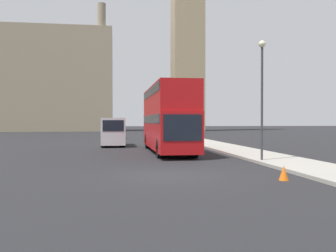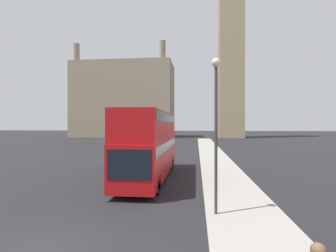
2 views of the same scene
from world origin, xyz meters
name	(u,v)px [view 2 (image 2 of 2)]	position (x,y,z in m)	size (l,w,h in m)	color
clock_tower	(231,11)	(14.27, 68.28, 35.63)	(7.23, 7.40, 69.51)	tan
building_block_distant	(125,100)	(-17.17, 71.27, 11.07)	(29.28, 14.53, 26.91)	gray
red_double_decker_bus	(150,142)	(1.50, 10.75, 2.52)	(2.45, 11.38, 4.51)	#B71114
white_van	(125,149)	(-2.24, 17.90, 1.30)	(2.00, 5.22, 2.42)	silver
street_lamp	(216,113)	(5.40, 3.61, 4.16)	(0.36, 0.36, 6.17)	#38383D
parked_sedan	(151,144)	(-2.11, 32.12, 0.70)	(1.89, 4.45, 1.57)	silver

